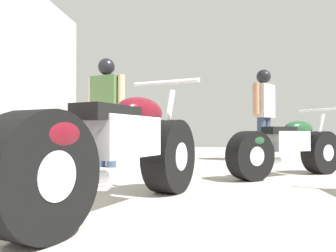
{
  "coord_description": "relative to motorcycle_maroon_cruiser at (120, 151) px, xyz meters",
  "views": [
    {
      "loc": [
        0.1,
        0.39,
        0.54
      ],
      "look_at": [
        -0.28,
        3.96,
        0.61
      ],
      "focal_mm": 35.43,
      "sensor_mm": 36.0,
      "label": 1
    }
  ],
  "objects": [
    {
      "name": "motorcycle_black_naked",
      "position": [
        1.58,
        1.93,
        -0.06
      ],
      "size": [
        1.59,
        1.24,
        0.85
      ],
      "color": "black",
      "rests_on": "ground_plane"
    },
    {
      "name": "mechanic_in_blue",
      "position": [
        -0.95,
        2.86,
        0.62
      ],
      "size": [
        0.67,
        0.37,
        1.72
      ],
      "color": "#384766",
      "rests_on": "ground_plane"
    },
    {
      "name": "ground_plane",
      "position": [
        0.47,
        1.13,
        -0.41
      ],
      "size": [
        18.01,
        18.01,
        0.0
      ],
      "primitive_type": "plane",
      "color": "#A8A399"
    },
    {
      "name": "mechanic_with_helmet",
      "position": [
        1.73,
        4.26,
        0.64
      ],
      "size": [
        0.51,
        0.61,
        1.75
      ],
      "color": "#2D3851",
      "rests_on": "ground_plane"
    },
    {
      "name": "motorcycle_maroon_cruiser",
      "position": [
        0.0,
        0.0,
        0.0
      ],
      "size": [
        1.0,
        2.08,
        1.0
      ],
      "color": "black",
      "rests_on": "ground_plane"
    }
  ]
}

